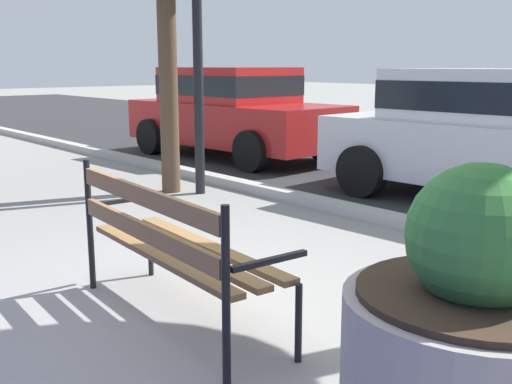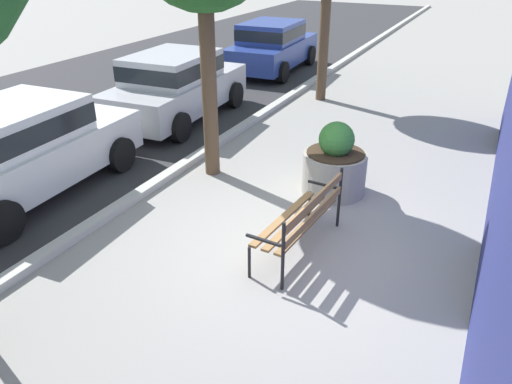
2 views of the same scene
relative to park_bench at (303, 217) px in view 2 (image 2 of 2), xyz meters
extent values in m
plane|color=gray|center=(0.02, 0.13, -0.54)|extent=(80.00, 80.00, 0.00)
cube|color=#B2AFA8|center=(0.02, 3.03, -0.48)|extent=(60.00, 0.20, 0.12)
cube|color=olive|center=(-0.01, -0.07, -0.09)|extent=(1.70, 0.24, 0.04)
cube|color=olive|center=(0.01, 0.11, -0.09)|extent=(1.70, 0.24, 0.04)
cube|color=olive|center=(0.02, 0.29, -0.09)|extent=(1.70, 0.24, 0.04)
cube|color=olive|center=(-0.01, -0.16, 0.08)|extent=(1.70, 0.17, 0.11)
cube|color=olive|center=(-0.01, -0.16, 0.30)|extent=(1.70, 0.17, 0.11)
cylinder|color=black|center=(-0.85, 0.38, -0.32)|extent=(0.04, 0.04, 0.45)
cylinder|color=black|center=(-0.89, -0.09, -0.07)|extent=(0.04, 0.04, 0.95)
cube|color=black|center=(-0.87, 0.18, 0.08)|extent=(0.07, 0.48, 0.03)
cylinder|color=black|center=(0.90, 0.24, -0.32)|extent=(0.04, 0.04, 0.45)
cylinder|color=black|center=(0.86, -0.23, -0.07)|extent=(0.04, 0.04, 0.95)
cube|color=black|center=(0.89, 0.04, 0.08)|extent=(0.07, 0.48, 0.03)
cylinder|color=gray|center=(1.94, 0.20, -0.20)|extent=(1.06, 1.06, 0.69)
cylinder|color=#38281C|center=(1.94, 0.20, 0.17)|extent=(0.95, 0.95, 0.03)
sphere|color=#387A33|center=(1.94, 0.20, 0.40)|extent=(0.59, 0.59, 0.59)
cylinder|color=brown|center=(1.69, 2.43, 1.03)|extent=(0.27, 0.27, 3.14)
cylinder|color=brown|center=(7.08, 2.26, 0.99)|extent=(0.26, 0.26, 3.07)
cube|color=silver|center=(-0.35, 4.78, 0.07)|extent=(4.18, 1.90, 0.70)
cube|color=silver|center=(-0.50, 4.77, 0.72)|extent=(2.21, 1.67, 0.60)
cube|color=black|center=(-0.50, 4.77, 0.72)|extent=(2.22, 1.69, 0.33)
cylinder|color=black|center=(0.94, 5.69, -0.22)|extent=(0.65, 0.25, 0.64)
cylinder|color=black|center=(1.02, 3.99, -0.22)|extent=(0.65, 0.25, 0.64)
cylinder|color=black|center=(-1.64, 3.86, -0.22)|extent=(0.65, 0.25, 0.64)
cube|color=#B7B7BC|center=(4.04, 4.78, 0.07)|extent=(4.18, 1.90, 0.70)
cube|color=#B7B7BC|center=(3.89, 4.77, 0.72)|extent=(2.21, 1.67, 0.60)
cube|color=black|center=(3.89, 4.77, 0.72)|extent=(2.22, 1.69, 0.33)
cylinder|color=black|center=(5.33, 5.69, -0.22)|extent=(0.65, 0.25, 0.64)
cylinder|color=black|center=(5.42, 3.99, -0.22)|extent=(0.65, 0.25, 0.64)
cylinder|color=black|center=(2.67, 5.56, -0.22)|extent=(0.65, 0.25, 0.64)
cylinder|color=black|center=(2.75, 3.86, -0.22)|extent=(0.65, 0.25, 0.64)
cube|color=navy|center=(9.47, 4.78, 0.07)|extent=(4.18, 1.90, 0.70)
cube|color=navy|center=(9.32, 4.77, 0.72)|extent=(2.21, 1.67, 0.60)
cube|color=black|center=(9.32, 4.77, 0.72)|extent=(2.22, 1.69, 0.33)
cylinder|color=black|center=(10.76, 5.69, -0.22)|extent=(0.65, 0.25, 0.64)
cylinder|color=black|center=(10.84, 3.99, -0.22)|extent=(0.65, 0.25, 0.64)
cylinder|color=black|center=(8.10, 5.56, -0.22)|extent=(0.65, 0.25, 0.64)
cylinder|color=black|center=(8.18, 3.86, -0.22)|extent=(0.65, 0.25, 0.64)
camera|label=1|loc=(3.09, -1.97, 1.06)|focal=42.88mm
camera|label=2|loc=(-5.42, -1.97, 3.29)|focal=34.75mm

